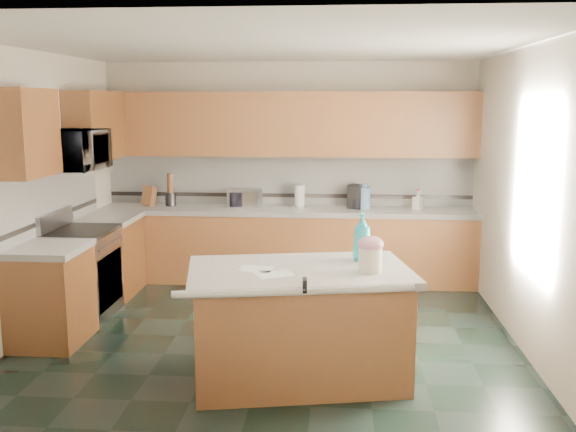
# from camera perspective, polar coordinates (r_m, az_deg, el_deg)

# --- Properties ---
(floor) EXTENTS (4.60, 4.60, 0.00)m
(floor) POSITION_cam_1_polar(r_m,az_deg,el_deg) (6.18, -1.67, -10.83)
(floor) COLOR black
(floor) RESTS_ON ground
(ceiling) EXTENTS (4.60, 4.60, 0.00)m
(ceiling) POSITION_cam_1_polar(r_m,az_deg,el_deg) (5.79, -1.81, 14.97)
(ceiling) COLOR white
(ceiling) RESTS_ON ground
(wall_back) EXTENTS (4.60, 0.04, 2.70)m
(wall_back) POSITION_cam_1_polar(r_m,az_deg,el_deg) (8.13, 0.04, 4.05)
(wall_back) COLOR beige
(wall_back) RESTS_ON ground
(wall_front) EXTENTS (4.60, 0.04, 2.70)m
(wall_front) POSITION_cam_1_polar(r_m,az_deg,el_deg) (3.58, -5.77, -3.84)
(wall_front) COLOR beige
(wall_front) RESTS_ON ground
(wall_left) EXTENTS (0.04, 4.60, 2.70)m
(wall_left) POSITION_cam_1_polar(r_m,az_deg,el_deg) (6.51, -22.50, 1.75)
(wall_left) COLOR beige
(wall_left) RESTS_ON ground
(wall_right) EXTENTS (0.04, 4.60, 2.70)m
(wall_right) POSITION_cam_1_polar(r_m,az_deg,el_deg) (6.04, 20.70, 1.28)
(wall_right) COLOR beige
(wall_right) RESTS_ON ground
(back_base_cab) EXTENTS (4.60, 0.60, 0.86)m
(back_base_cab) POSITION_cam_1_polar(r_m,az_deg,el_deg) (7.97, -0.14, -2.79)
(back_base_cab) COLOR #351B0B
(back_base_cab) RESTS_ON ground
(back_countertop) EXTENTS (4.60, 0.64, 0.06)m
(back_countertop) POSITION_cam_1_polar(r_m,az_deg,el_deg) (7.88, -0.14, 0.47)
(back_countertop) COLOR white
(back_countertop) RESTS_ON back_base_cab
(back_upper_cab) EXTENTS (4.60, 0.33, 0.78)m
(back_upper_cab) POSITION_cam_1_polar(r_m,az_deg,el_deg) (7.90, -0.07, 8.17)
(back_upper_cab) COLOR #351B0B
(back_upper_cab) RESTS_ON wall_back
(back_backsplash) EXTENTS (4.60, 0.02, 0.63)m
(back_backsplash) POSITION_cam_1_polar(r_m,az_deg,el_deg) (8.11, 0.02, 3.22)
(back_backsplash) COLOR silver
(back_backsplash) RESTS_ON back_countertop
(back_accent_band) EXTENTS (4.60, 0.01, 0.05)m
(back_accent_band) POSITION_cam_1_polar(r_m,az_deg,el_deg) (8.13, 0.02, 1.85)
(back_accent_band) COLOR black
(back_accent_band) RESTS_ON back_countertop
(left_base_cab_rear) EXTENTS (0.60, 0.82, 0.86)m
(left_base_cab_rear) POSITION_cam_1_polar(r_m,az_deg,el_deg) (7.71, -15.60, -3.60)
(left_base_cab_rear) COLOR #351B0B
(left_base_cab_rear) RESTS_ON ground
(left_counter_rear) EXTENTS (0.64, 0.82, 0.06)m
(left_counter_rear) POSITION_cam_1_polar(r_m,az_deg,el_deg) (7.62, -15.76, -0.24)
(left_counter_rear) COLOR white
(left_counter_rear) RESTS_ON left_base_cab_rear
(left_base_cab_front) EXTENTS (0.60, 0.72, 0.86)m
(left_base_cab_front) POSITION_cam_1_polar(r_m,az_deg,el_deg) (6.35, -20.32, -6.81)
(left_base_cab_front) COLOR #351B0B
(left_base_cab_front) RESTS_ON ground
(left_counter_front) EXTENTS (0.64, 0.72, 0.06)m
(left_counter_front) POSITION_cam_1_polar(r_m,az_deg,el_deg) (6.24, -20.58, -2.76)
(left_counter_front) COLOR white
(left_counter_front) RESTS_ON left_base_cab_front
(left_backsplash) EXTENTS (0.02, 2.30, 0.63)m
(left_backsplash) POSITION_cam_1_polar(r_m,az_deg,el_deg) (7.00, -20.19, 1.49)
(left_backsplash) COLOR silver
(left_backsplash) RESTS_ON wall_left
(left_accent_band) EXTENTS (0.01, 2.30, 0.05)m
(left_accent_band) POSITION_cam_1_polar(r_m,az_deg,el_deg) (7.03, -20.04, -0.08)
(left_accent_band) COLOR black
(left_accent_band) RESTS_ON wall_left
(left_upper_cab_rear) EXTENTS (0.33, 1.09, 0.78)m
(left_upper_cab_rear) POSITION_cam_1_polar(r_m,az_deg,el_deg) (7.68, -16.74, 7.69)
(left_upper_cab_rear) COLOR #351B0B
(left_upper_cab_rear) RESTS_ON wall_left
(left_upper_cab_front) EXTENTS (0.33, 0.72, 0.78)m
(left_upper_cab_front) POSITION_cam_1_polar(r_m,az_deg,el_deg) (6.16, -22.34, 6.86)
(left_upper_cab_front) COLOR #351B0B
(left_upper_cab_front) RESTS_ON wall_left
(range_body) EXTENTS (0.60, 0.76, 0.88)m
(range_body) POSITION_cam_1_polar(r_m,az_deg,el_deg) (7.00, -17.81, -5.03)
(range_body) COLOR #B7B7BC
(range_body) RESTS_ON ground
(range_oven_door) EXTENTS (0.02, 0.68, 0.55)m
(range_oven_door) POSITION_cam_1_polar(r_m,az_deg,el_deg) (6.90, -15.55, -5.46)
(range_oven_door) COLOR black
(range_oven_door) RESTS_ON range_body
(range_cooktop) EXTENTS (0.62, 0.78, 0.04)m
(range_cooktop) POSITION_cam_1_polar(r_m,az_deg,el_deg) (6.90, -18.01, -1.33)
(range_cooktop) COLOR black
(range_cooktop) RESTS_ON range_body
(range_handle) EXTENTS (0.02, 0.66, 0.02)m
(range_handle) POSITION_cam_1_polar(r_m,az_deg,el_deg) (6.80, -15.46, -2.38)
(range_handle) COLOR #B7B7BC
(range_handle) RESTS_ON range_body
(range_backguard) EXTENTS (0.06, 0.76, 0.18)m
(range_backguard) POSITION_cam_1_polar(r_m,az_deg,el_deg) (6.98, -20.04, -0.32)
(range_backguard) COLOR #B7B7BC
(range_backguard) RESTS_ON range_body
(microwave) EXTENTS (0.50, 0.73, 0.41)m
(microwave) POSITION_cam_1_polar(r_m,az_deg,el_deg) (6.79, -18.40, 5.57)
(microwave) COLOR #B7B7BC
(microwave) RESTS_ON wall_left
(island_base) EXTENTS (1.78, 1.22, 0.86)m
(island_base) POSITION_cam_1_polar(r_m,az_deg,el_deg) (5.20, 1.01, -9.91)
(island_base) COLOR #351B0B
(island_base) RESTS_ON ground
(island_top) EXTENTS (1.89, 1.34, 0.06)m
(island_top) POSITION_cam_1_polar(r_m,az_deg,el_deg) (5.06, 1.03, -5.01)
(island_top) COLOR white
(island_top) RESTS_ON island_base
(island_bullnose) EXTENTS (1.71, 0.39, 0.06)m
(island_bullnose) POSITION_cam_1_polar(r_m,az_deg,el_deg) (4.57, 0.63, -6.69)
(island_bullnose) COLOR white
(island_bullnose) RESTS_ON island_base
(treat_jar) EXTENTS (0.20, 0.20, 0.19)m
(treat_jar) POSITION_cam_1_polar(r_m,az_deg,el_deg) (4.97, 7.32, -3.88)
(treat_jar) COLOR #F2E4C9
(treat_jar) RESTS_ON island_top
(treat_jar_lid) EXTENTS (0.20, 0.20, 0.12)m
(treat_jar_lid) POSITION_cam_1_polar(r_m,az_deg,el_deg) (4.94, 7.35, -2.49)
(treat_jar_lid) COLOR pink
(treat_jar_lid) RESTS_ON treat_jar
(treat_jar_knob) EXTENTS (0.06, 0.02, 0.02)m
(treat_jar_knob) POSITION_cam_1_polar(r_m,az_deg,el_deg) (4.93, 7.36, -1.99)
(treat_jar_knob) COLOR tan
(treat_jar_knob) RESTS_ON treat_jar_lid
(treat_jar_knob_end_l) EXTENTS (0.03, 0.03, 0.03)m
(treat_jar_knob_end_l) POSITION_cam_1_polar(r_m,az_deg,el_deg) (4.93, 6.98, -1.98)
(treat_jar_knob_end_l) COLOR tan
(treat_jar_knob_end_l) RESTS_ON treat_jar_lid
(treat_jar_knob_end_r) EXTENTS (0.03, 0.03, 0.03)m
(treat_jar_knob_end_r) POSITION_cam_1_polar(r_m,az_deg,el_deg) (4.94, 7.74, -1.99)
(treat_jar_knob_end_r) COLOR tan
(treat_jar_knob_end_r) RESTS_ON treat_jar_lid
(soap_bottle_island) EXTENTS (0.18, 0.18, 0.40)m
(soap_bottle_island) POSITION_cam_1_polar(r_m,az_deg,el_deg) (5.28, 6.61, -1.88)
(soap_bottle_island) COLOR #24A2B3
(soap_bottle_island) RESTS_ON island_top
(paper_sheet_a) EXTENTS (0.35, 0.32, 0.00)m
(paper_sheet_a) POSITION_cam_1_polar(r_m,az_deg,el_deg) (4.88, -1.20, -5.19)
(paper_sheet_a) COLOR white
(paper_sheet_a) RESTS_ON island_top
(paper_sheet_b) EXTENTS (0.29, 0.24, 0.00)m
(paper_sheet_b) POSITION_cam_1_polar(r_m,az_deg,el_deg) (5.04, -2.84, -4.72)
(paper_sheet_b) COLOR white
(paper_sheet_b) RESTS_ON island_top
(clamp_body) EXTENTS (0.04, 0.11, 0.09)m
(clamp_body) POSITION_cam_1_polar(r_m,az_deg,el_deg) (4.57, 1.49, -6.16)
(clamp_body) COLOR black
(clamp_body) RESTS_ON island_top
(clamp_handle) EXTENTS (0.02, 0.07, 0.02)m
(clamp_handle) POSITION_cam_1_polar(r_m,az_deg,el_deg) (4.52, 1.45, -6.62)
(clamp_handle) COLOR black
(clamp_handle) RESTS_ON island_top
(knife_block) EXTENTS (0.18, 0.22, 0.27)m
(knife_block) POSITION_cam_1_polar(r_m,az_deg,el_deg) (8.22, -12.24, 1.74)
(knife_block) COLOR #472814
(knife_block) RESTS_ON back_countertop
(utensil_crock) EXTENTS (0.13, 0.13, 0.17)m
(utensil_crock) POSITION_cam_1_polar(r_m,az_deg,el_deg) (8.18, -10.39, 1.48)
(utensil_crock) COLOR black
(utensil_crock) RESTS_ON back_countertop
(utensil_bundle) EXTENTS (0.08, 0.08, 0.24)m
(utensil_bundle) POSITION_cam_1_polar(r_m,az_deg,el_deg) (8.16, -10.43, 2.90)
(utensil_bundle) COLOR #472814
(utensil_bundle) RESTS_ON utensil_crock
(toaster_oven) EXTENTS (0.41, 0.31, 0.22)m
(toaster_oven) POSITION_cam_1_polar(r_m,az_deg,el_deg) (7.96, -3.86, 1.57)
(toaster_oven) COLOR #B7B7BC
(toaster_oven) RESTS_ON back_countertop
(toaster_oven_door) EXTENTS (0.34, 0.01, 0.18)m
(toaster_oven_door) POSITION_cam_1_polar(r_m,az_deg,el_deg) (7.84, -3.99, 1.44)
(toaster_oven_door) COLOR black
(toaster_oven_door) RESTS_ON toaster_oven
(paper_towel) EXTENTS (0.12, 0.12, 0.28)m
(paper_towel) POSITION_cam_1_polar(r_m,az_deg,el_deg) (7.94, 1.04, 1.78)
(paper_towel) COLOR white
(paper_towel) RESTS_ON back_countertop
(paper_towel_base) EXTENTS (0.19, 0.19, 0.01)m
(paper_towel_base) POSITION_cam_1_polar(r_m,az_deg,el_deg) (7.96, 1.03, 0.85)
(paper_towel_base) COLOR #B7B7BC
(paper_towel_base) RESTS_ON back_countertop
(water_jug) EXTENTS (0.16, 0.16, 0.27)m
(water_jug) POSITION_cam_1_polar(r_m,az_deg,el_deg) (7.89, 6.76, 1.62)
(water_jug) COLOR #618FBC
(water_jug) RESTS_ON back_countertop
(water_jug_neck) EXTENTS (0.08, 0.08, 0.04)m
(water_jug_neck) POSITION_cam_1_polar(r_m,az_deg,el_deg) (7.87, 6.78, 2.71)
(water_jug_neck) COLOR #618FBC
(water_jug_neck) RESTS_ON water_jug
(coffee_maker) EXTENTS (0.23, 0.24, 0.29)m
(coffee_maker) POSITION_cam_1_polar(r_m,az_deg,el_deg) (7.90, 6.10, 1.74)
(coffee_maker) COLOR black
(coffee_maker) RESTS_ON back_countertop
(coffee_carafe) EXTENTS (0.12, 0.12, 0.12)m
(coffee_carafe) POSITION_cam_1_polar(r_m,az_deg,el_deg) (7.88, 6.10, 1.08)
(coffee_carafe) COLOR black
(coffee_carafe) RESTS_ON back_countertop
(soap_bottle_back) EXTENTS (0.14, 0.14, 0.22)m
(soap_bottle_back) POSITION_cam_1_polar(r_m,az_deg,el_deg) (7.94, 11.47, 1.39)
(soap_bottle_back) COLOR white
(soap_bottle_back) RESTS_ON back_countertop
(soap_back_cap) EXTENTS (0.02, 0.02, 0.03)m
(soap_back_cap) POSITION_cam_1_polar(r_m,az_deg,el_deg) (7.92, 11.50, 2.30)
(soap_back_cap) COLOR red
(soap_back_cap) RESTS_ON soap_bottle_back
(window_light_proxy) EXTENTS (0.02, 1.40, 1.10)m
(window_light_proxy) POSITION_cam_1_polar(r_m,az_deg,el_deg) (5.82, 21.05, 2.44)
(window_light_proxy) COLOR white
(window_light_proxy) RESTS_ON wall_right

